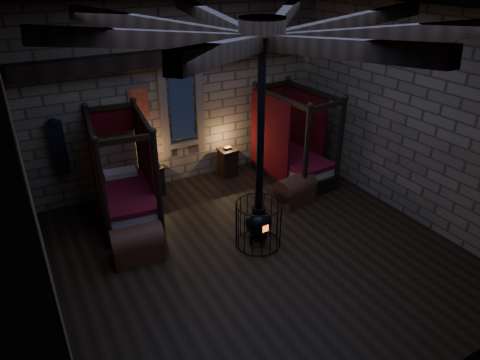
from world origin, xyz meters
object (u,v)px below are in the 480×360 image
bed_left (126,193)px  bed_right (291,157)px  trunk_right (295,190)px  trunk_left (138,244)px  stove (258,219)px

bed_left → bed_right: bearing=4.0°
trunk_right → trunk_left: bearing=173.5°
bed_right → trunk_right: (-0.64, -1.05, -0.26)m
trunk_left → stove: size_ratio=0.24×
bed_left → bed_right: bed_right is taller
trunk_right → stove: (-1.57, -1.00, 0.29)m
trunk_right → stove: size_ratio=0.24×
bed_right → trunk_right: bed_right is taller
bed_right → stove: 3.02m
bed_right → stove: size_ratio=0.54×
bed_left → trunk_right: (3.46, -1.25, -0.25)m
trunk_left → stove: stove is taller
bed_right → stove: (-2.21, -2.06, 0.03)m
bed_right → bed_left: bearing=173.7°
bed_left → trunk_left: size_ratio=2.27×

